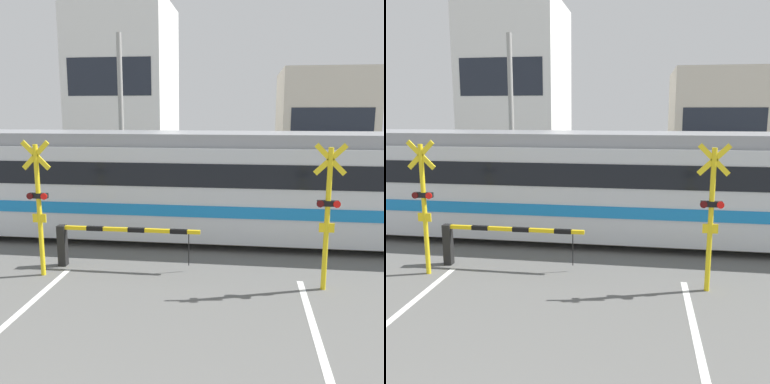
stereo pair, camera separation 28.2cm
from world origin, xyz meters
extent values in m
cube|color=#6B6051|center=(0.00, 10.33, 0.04)|extent=(50.00, 0.10, 0.08)
cube|color=#6B6051|center=(0.00, 11.76, 0.04)|extent=(50.00, 0.10, 0.08)
cube|color=silver|center=(1.57, 11.05, 1.54)|extent=(18.92, 2.85, 2.63)
cube|color=gray|center=(1.57, 11.05, 3.03)|extent=(18.73, 2.51, 0.36)
cube|color=#197AC6|center=(1.57, 11.05, 1.15)|extent=(18.93, 2.91, 0.32)
cube|color=black|center=(1.57, 11.05, 2.13)|extent=(18.16, 2.90, 0.64)
cylinder|color=black|center=(-4.29, 10.33, 0.38)|extent=(0.76, 0.12, 0.76)
cylinder|color=black|center=(-4.29, 11.76, 0.38)|extent=(0.76, 0.12, 0.76)
cube|color=black|center=(-3.02, 8.14, 0.52)|extent=(0.20, 0.20, 1.04)
cube|color=yellow|center=(-1.29, 8.14, 0.99)|extent=(3.47, 0.09, 0.09)
cube|color=black|center=(-2.16, 8.14, 0.99)|extent=(0.42, 0.10, 0.10)
cube|color=black|center=(-1.12, 8.14, 0.99)|extent=(0.42, 0.10, 0.10)
cube|color=black|center=(-0.07, 8.14, 0.99)|extent=(0.42, 0.10, 0.10)
cylinder|color=black|center=(0.17, 8.14, 0.54)|extent=(0.02, 0.02, 0.79)
cube|color=black|center=(3.02, 14.17, 0.52)|extent=(0.20, 0.20, 1.04)
cube|color=yellow|center=(1.29, 14.17, 0.99)|extent=(3.47, 0.09, 0.09)
cube|color=black|center=(2.16, 14.17, 0.99)|extent=(0.42, 0.10, 0.10)
cube|color=black|center=(1.12, 14.17, 0.99)|extent=(0.42, 0.10, 0.10)
cube|color=black|center=(0.07, 14.17, 0.99)|extent=(0.42, 0.10, 0.10)
cylinder|color=black|center=(-0.17, 14.17, 0.54)|extent=(0.02, 0.02, 0.79)
cylinder|color=yellow|center=(-3.22, 7.47, 1.55)|extent=(0.11, 0.11, 3.10)
cube|color=yellow|center=(-3.22, 7.47, 2.85)|extent=(0.68, 0.04, 0.68)
cube|color=yellow|center=(-3.22, 7.47, 2.85)|extent=(0.68, 0.04, 0.68)
cube|color=black|center=(-3.22, 7.47, 1.92)|extent=(0.44, 0.12, 0.12)
cylinder|color=#4C0C0C|center=(-3.39, 7.39, 1.92)|extent=(0.15, 0.03, 0.15)
cylinder|color=red|center=(-3.05, 7.39, 1.92)|extent=(0.15, 0.03, 0.15)
cube|color=yellow|center=(-3.22, 7.45, 1.39)|extent=(0.32, 0.03, 0.20)
cylinder|color=yellow|center=(3.22, 7.47, 1.55)|extent=(0.11, 0.11, 3.10)
cube|color=yellow|center=(3.22, 7.47, 2.85)|extent=(0.68, 0.04, 0.68)
cube|color=yellow|center=(3.22, 7.47, 2.85)|extent=(0.68, 0.04, 0.68)
cube|color=black|center=(3.22, 7.47, 1.92)|extent=(0.44, 0.12, 0.12)
cylinder|color=#4C0C0C|center=(3.05, 7.39, 1.92)|extent=(0.15, 0.03, 0.15)
cylinder|color=red|center=(3.39, 7.39, 1.92)|extent=(0.15, 0.03, 0.15)
cube|color=yellow|center=(3.22, 7.45, 1.39)|extent=(0.32, 0.03, 0.20)
cylinder|color=#33384C|center=(0.78, 17.15, 0.37)|extent=(0.13, 0.13, 0.75)
cylinder|color=#33384C|center=(0.92, 17.15, 0.37)|extent=(0.13, 0.13, 0.75)
cube|color=navy|center=(0.85, 17.15, 1.04)|extent=(0.38, 0.22, 0.59)
sphere|color=#997056|center=(0.85, 17.15, 1.44)|extent=(0.20, 0.20, 0.20)
cube|color=white|center=(-6.24, 25.43, 5.20)|extent=(5.74, 6.67, 10.41)
cube|color=#1E232D|center=(-6.24, 22.09, 5.73)|extent=(4.82, 0.03, 2.08)
cube|color=beige|center=(5.93, 25.43, 3.10)|extent=(5.12, 6.67, 6.19)
cube|color=#1E232D|center=(5.93, 22.09, 3.40)|extent=(4.30, 0.03, 1.24)
cylinder|color=gray|center=(-3.97, 16.67, 3.54)|extent=(0.22, 0.22, 7.08)
camera|label=1|loc=(1.52, -1.61, 3.82)|focal=40.00mm
camera|label=2|loc=(1.80, -1.57, 3.82)|focal=40.00mm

